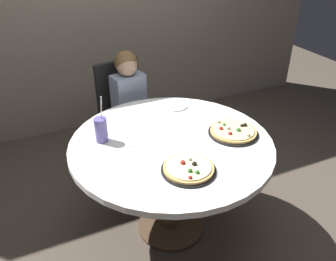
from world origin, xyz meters
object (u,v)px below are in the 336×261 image
(diner_child, at_px, (135,123))
(soda_cup, at_px, (101,130))
(chair_wooden, at_px, (124,110))
(pizza_veggie, at_px, (233,132))
(pizza_cheese, at_px, (189,168))
(plate_small, at_px, (175,106))
(dining_table, at_px, (171,153))

(diner_child, xyz_separation_m, soda_cup, (-0.41, -0.59, 0.35))
(chair_wooden, distance_m, pizza_veggie, 1.15)
(pizza_veggie, bearing_deg, chair_wooden, 112.13)
(pizza_veggie, bearing_deg, pizza_cheese, -152.34)
(pizza_cheese, height_order, soda_cup, soda_cup)
(pizza_veggie, bearing_deg, diner_child, 114.53)
(chair_wooden, height_order, plate_small, chair_wooden)
(chair_wooden, bearing_deg, diner_child, -80.38)
(soda_cup, distance_m, plate_small, 0.68)
(chair_wooden, relative_size, diner_child, 0.88)
(plate_small, bearing_deg, chair_wooden, 115.21)
(chair_wooden, height_order, diner_child, diner_child)
(pizza_veggie, xyz_separation_m, soda_cup, (-0.80, 0.27, 0.06))
(plate_small, bearing_deg, dining_table, -118.29)
(chair_wooden, height_order, pizza_cheese, chair_wooden)
(chair_wooden, bearing_deg, dining_table, -89.00)
(diner_child, height_order, plate_small, diner_child)
(dining_table, xyz_separation_m, diner_child, (0.01, 0.77, -0.18))
(plate_small, bearing_deg, diner_child, 122.11)
(pizza_cheese, bearing_deg, plate_small, 70.01)
(soda_cup, bearing_deg, pizza_cheese, -54.80)
(dining_table, xyz_separation_m, plate_small, (0.23, 0.43, 0.10))
(pizza_cheese, height_order, plate_small, pizza_cheese)
(pizza_cheese, xyz_separation_m, plate_small, (0.27, 0.75, -0.01))
(diner_child, bearing_deg, soda_cup, -124.75)
(diner_child, bearing_deg, dining_table, -91.02)
(soda_cup, relative_size, plate_small, 1.71)
(pizza_cheese, bearing_deg, chair_wooden, 88.85)
(chair_wooden, bearing_deg, pizza_veggie, -67.87)
(chair_wooden, relative_size, soda_cup, 3.09)
(pizza_veggie, distance_m, plate_small, 0.54)
(dining_table, bearing_deg, pizza_veggie, -11.97)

